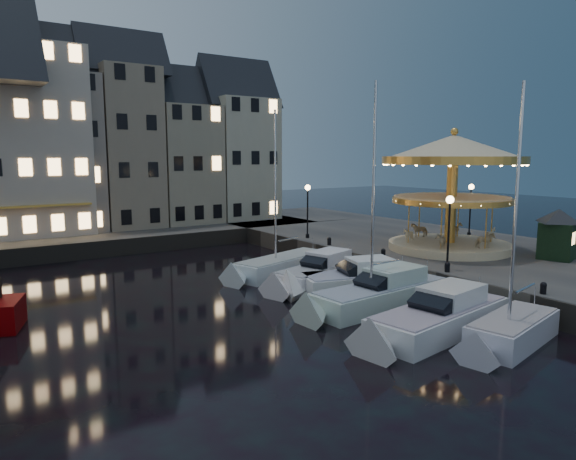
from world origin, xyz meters
TOP-DOWN VIEW (x-y plane):
  - ground at (0.00, 0.00)m, footprint 160.00×160.00m
  - quay_east at (14.00, 6.00)m, footprint 16.00×56.00m
  - quay_north at (-8.00, 28.00)m, footprint 44.00×12.00m
  - quaywall_e at (6.00, 6.00)m, footprint 0.15×44.00m
  - quaywall_n at (-6.00, 22.00)m, footprint 48.00×0.15m
  - streetlamp_b at (7.20, 1.00)m, footprint 0.44×0.44m
  - streetlamp_c at (7.20, 14.50)m, footprint 0.44×0.44m
  - streetlamp_d at (18.50, 8.00)m, footprint 0.44×0.44m
  - bollard_a at (6.60, -5.00)m, footprint 0.30×0.30m
  - bollard_b at (6.60, 0.50)m, footprint 0.30×0.30m
  - bollard_c at (6.60, 5.50)m, footprint 0.30×0.30m
  - bollard_d at (6.60, 11.00)m, footprint 0.30×0.30m
  - townhouse_nc at (-8.00, 30.00)m, footprint 6.82×8.00m
  - townhouse_nd at (-2.25, 30.00)m, footprint 5.50×8.00m
  - townhouse_ne at (3.20, 30.00)m, footprint 6.16×8.00m
  - townhouse_nf at (9.25, 30.00)m, footprint 6.82×8.00m
  - motorboat_a at (2.19, -6.11)m, footprint 6.28×3.08m
  - motorboat_b at (0.96, -3.45)m, footprint 8.76×3.66m
  - motorboat_c at (1.57, 0.79)m, footprint 9.21×2.97m
  - motorboat_d at (2.35, 3.68)m, footprint 7.44×4.21m
  - motorboat_e at (1.83, 6.13)m, footprint 7.81×4.30m
  - motorboat_f at (1.32, 9.73)m, footprint 8.42×4.41m
  - carousel at (12.31, 4.96)m, footprint 9.41×9.41m
  - ticket_kiosk at (15.18, -0.89)m, footprint 3.04×3.04m

SIDE VIEW (x-z plane):
  - ground at x=0.00m, z-range 0.00..0.00m
  - motorboat_f at x=1.32m, z-range -5.10..6.15m
  - motorboat_a at x=2.19m, z-range -4.61..5.68m
  - motorboat_d at x=2.35m, z-range -0.44..1.71m
  - motorboat_e at x=1.83m, z-range -0.43..1.72m
  - motorboat_b at x=0.96m, z-range -0.43..1.72m
  - quay_east at x=14.00m, z-range 0.00..1.30m
  - quay_north at x=-8.00m, z-range 0.00..1.30m
  - quaywall_e at x=6.00m, z-range 0.00..1.30m
  - quaywall_n at x=-6.00m, z-range 0.00..1.30m
  - motorboat_c at x=1.57m, z-range -5.42..6.78m
  - bollard_a at x=6.60m, z-range 1.32..1.89m
  - bollard_b at x=6.60m, z-range 1.32..1.89m
  - bollard_c at x=6.60m, z-range 1.32..1.89m
  - bollard_d at x=6.60m, z-range 1.32..1.89m
  - ticket_kiosk at x=15.18m, z-range 1.64..5.19m
  - streetlamp_b at x=7.20m, z-range 1.93..6.10m
  - streetlamp_c at x=7.20m, z-range 1.93..6.10m
  - streetlamp_d at x=18.50m, z-range 1.93..6.10m
  - carousel at x=12.31m, z-range 2.61..10.84m
  - townhouse_ne at x=3.20m, z-range 1.38..14.18m
  - townhouse_nf at x=9.25m, z-range 1.38..15.18m
  - townhouse_nc at x=-8.00m, z-range 1.38..16.18m
  - townhouse_nd at x=-2.25m, z-range 1.38..17.18m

